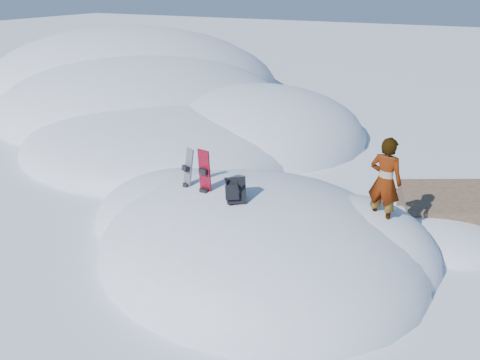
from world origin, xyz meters
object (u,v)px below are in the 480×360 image
at_px(backpack, 235,191).
at_px(snowboard_dark, 187,179).
at_px(person, 385,181).
at_px(snowboard_red, 205,183).

bearing_deg(backpack, snowboard_dark, 127.76).
distance_m(snowboard_dark, person, 3.99).
height_order(snowboard_dark, backpack, snowboard_dark).
height_order(snowboard_red, person, person).
bearing_deg(person, snowboard_dark, 25.30).
bearing_deg(snowboard_red, backpack, -6.13).
height_order(backpack, person, person).
xyz_separation_m(snowboard_dark, backpack, (1.38, -0.44, 0.19)).
bearing_deg(backpack, snowboard_red, 130.58).
height_order(snowboard_dark, person, person).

